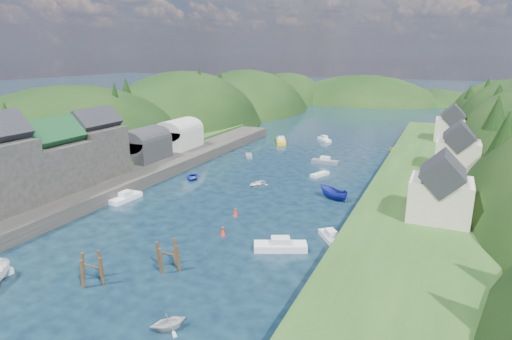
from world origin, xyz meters
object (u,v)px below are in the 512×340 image
at_px(piling_cluster_near, 92,271).
at_px(channel_buoy_near, 223,231).
at_px(piling_cluster_far, 168,258).
at_px(channel_buoy_far, 235,212).

relative_size(piling_cluster_near, channel_buoy_near, 3.18).
bearing_deg(piling_cluster_far, piling_cluster_near, -134.20).
bearing_deg(piling_cluster_near, channel_buoy_far, 77.41).
xyz_separation_m(piling_cluster_near, channel_buoy_far, (4.86, 21.74, -0.70)).
bearing_deg(channel_buoy_near, channel_buoy_far, 103.27).
height_order(piling_cluster_far, channel_buoy_far, piling_cluster_far).
bearing_deg(piling_cluster_far, channel_buoy_far, 91.33).
xyz_separation_m(piling_cluster_far, channel_buoy_near, (1.15, 9.86, -0.67)).
xyz_separation_m(piling_cluster_near, piling_cluster_far, (5.24, 5.38, -0.02)).
bearing_deg(piling_cluster_near, piling_cluster_far, 45.80).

